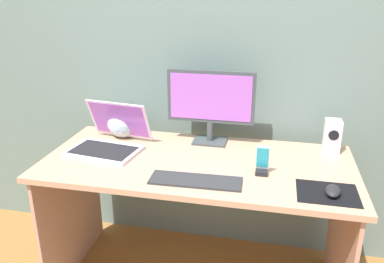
% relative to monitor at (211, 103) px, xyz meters
% --- Properties ---
extents(wall_back, '(6.00, 0.04, 2.50)m').
position_rel_monitor_xyz_m(wall_back, '(-0.02, 0.19, 0.29)').
color(wall_back, slate).
rests_on(wall_back, ground_plane).
extents(desk, '(1.51, 0.70, 0.74)m').
position_rel_monitor_xyz_m(desk, '(-0.02, -0.25, -0.37)').
color(desk, tan).
rests_on(desk, ground_plane).
extents(monitor, '(0.47, 0.14, 0.40)m').
position_rel_monitor_xyz_m(monitor, '(0.00, 0.00, 0.00)').
color(monitor, '#3C4346').
rests_on(monitor, desk).
extents(speaker_right, '(0.08, 0.09, 0.17)m').
position_rel_monitor_xyz_m(speaker_right, '(0.63, 0.01, -0.14)').
color(speaker_right, white).
rests_on(speaker_right, desk).
extents(laptop, '(0.39, 0.38, 0.23)m').
position_rel_monitor_xyz_m(laptop, '(-0.50, -0.20, -0.18)').
color(laptop, silver).
rests_on(laptop, desk).
extents(fishbowl, '(0.18, 0.18, 0.18)m').
position_rel_monitor_xyz_m(fishbowl, '(-0.49, -0.01, -0.14)').
color(fishbowl, silver).
rests_on(fishbowl, desk).
extents(keyboard_external, '(0.41, 0.14, 0.01)m').
position_rel_monitor_xyz_m(keyboard_external, '(0.02, -0.47, -0.22)').
color(keyboard_external, '#2B2E2F').
rests_on(keyboard_external, desk).
extents(mousepad, '(0.25, 0.20, 0.00)m').
position_rel_monitor_xyz_m(mousepad, '(0.57, -0.45, -0.22)').
color(mousepad, black).
rests_on(mousepad, desk).
extents(mouse, '(0.07, 0.11, 0.04)m').
position_rel_monitor_xyz_m(mouse, '(0.59, -0.47, -0.20)').
color(mouse, black).
rests_on(mouse, mousepad).
extents(phone_in_dock, '(0.06, 0.05, 0.14)m').
position_rel_monitor_xyz_m(phone_in_dock, '(0.29, -0.33, -0.18)').
color(phone_in_dock, black).
rests_on(phone_in_dock, desk).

